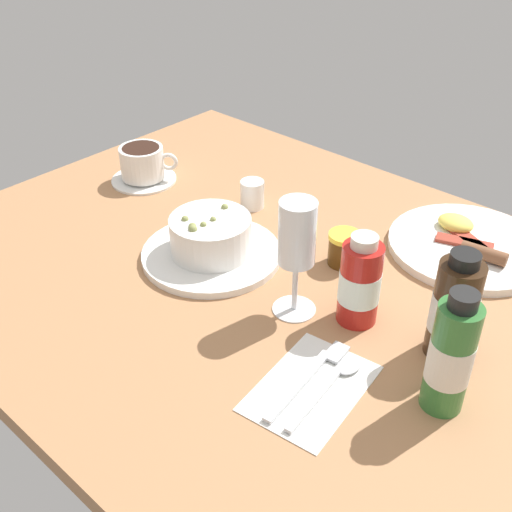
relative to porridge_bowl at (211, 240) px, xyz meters
The scene contains 11 objects.
ground_plane 10.75cm from the porridge_bowl, 17.07° to the left, with size 110.00×84.00×3.00cm, color #A8754C.
porridge_bowl is the anchor object (origin of this frame).
cutlery_setting 31.85cm from the porridge_bowl, 21.12° to the right, with size 13.46×18.07×0.90cm.
coffee_cup 30.33cm from the porridge_bowl, 161.03° to the left, with size 12.54×12.54×6.93cm.
creamer_jug 17.54cm from the porridge_bowl, 110.38° to the left, with size 5.15×4.26×5.64cm.
wine_glass 20.21cm from the porridge_bowl, ahead, with size 6.22×6.22×17.50cm.
jam_jar 20.85cm from the porridge_bowl, 37.59° to the left, with size 5.09×5.09×5.44cm.
sauce_bottle_brown 38.92cm from the porridge_bowl, ahead, with size 5.83×5.83×15.40cm.
sauce_bottle_red 26.24cm from the porridge_bowl, ahead, with size 5.71×5.71×13.59cm.
sauce_bottle_green 42.77cm from the porridge_bowl, ahead, with size 5.14×5.14×16.49cm.
breakfast_plate 41.61cm from the porridge_bowl, 45.29° to the left, with size 25.66×25.66×3.70cm.
Camera 1 is at (52.25, -60.12, 56.96)cm, focal length 44.42 mm.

